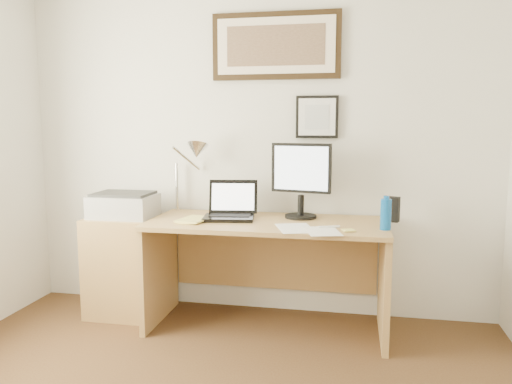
% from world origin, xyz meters
% --- Properties ---
extents(wall_back, '(3.50, 0.02, 2.50)m').
position_xyz_m(wall_back, '(0.00, 2.00, 1.25)').
color(wall_back, silver).
rests_on(wall_back, ground).
extents(side_cabinet, '(0.50, 0.40, 0.73)m').
position_xyz_m(side_cabinet, '(-0.92, 1.68, 0.36)').
color(side_cabinet, '#A07843').
rests_on(side_cabinet, floor).
extents(water_bottle, '(0.07, 0.07, 0.19)m').
position_xyz_m(water_bottle, '(0.92, 1.51, 0.85)').
color(water_bottle, '#0C53A8').
rests_on(water_bottle, desk).
extents(bottle_cap, '(0.03, 0.03, 0.02)m').
position_xyz_m(bottle_cap, '(0.92, 1.51, 0.95)').
color(bottle_cap, '#0C53A8').
rests_on(bottle_cap, water_bottle).
extents(speaker, '(0.09, 0.08, 0.17)m').
position_xyz_m(speaker, '(0.98, 1.78, 0.83)').
color(speaker, black).
rests_on(speaker, desk).
extents(paper_sheet_a, '(0.30, 0.35, 0.00)m').
position_xyz_m(paper_sheet_a, '(0.36, 1.44, 0.75)').
color(paper_sheet_a, white).
rests_on(paper_sheet_a, desk).
extents(paper_sheet_b, '(0.26, 0.32, 0.00)m').
position_xyz_m(paper_sheet_b, '(0.54, 1.37, 0.75)').
color(paper_sheet_b, white).
rests_on(paper_sheet_b, desk).
extents(sticky_pad, '(0.09, 0.09, 0.01)m').
position_xyz_m(sticky_pad, '(0.69, 1.41, 0.76)').
color(sticky_pad, '#EADE6F').
rests_on(sticky_pad, desk).
extents(marker_pen, '(0.14, 0.06, 0.02)m').
position_xyz_m(marker_pen, '(0.57, 1.48, 0.76)').
color(marker_pen, white).
rests_on(marker_pen, desk).
extents(book, '(0.22, 0.27, 0.02)m').
position_xyz_m(book, '(-0.42, 1.56, 0.76)').
color(book, '#E8DA6D').
rests_on(book, desk).
extents(desk, '(1.60, 0.70, 0.75)m').
position_xyz_m(desk, '(0.15, 1.72, 0.51)').
color(desk, '#A07843').
rests_on(desk, floor).
extents(laptop, '(0.37, 0.34, 0.26)m').
position_xyz_m(laptop, '(-0.12, 1.69, 0.81)').
color(laptop, black).
rests_on(laptop, desk).
extents(lcd_monitor, '(0.42, 0.22, 0.52)m').
position_xyz_m(lcd_monitor, '(0.36, 1.79, 1.04)').
color(lcd_monitor, black).
rests_on(lcd_monitor, desk).
extents(printer, '(0.44, 0.34, 0.18)m').
position_xyz_m(printer, '(-0.92, 1.70, 0.82)').
color(printer, '#A8A8AB').
rests_on(printer, side_cabinet).
extents(desk_lamp, '(0.29, 0.27, 0.53)m').
position_xyz_m(desk_lamp, '(-0.41, 1.81, 1.19)').
color(desk_lamp, silver).
rests_on(desk_lamp, desk).
extents(picture_large, '(0.92, 0.04, 0.47)m').
position_xyz_m(picture_large, '(0.15, 1.97, 1.95)').
color(picture_large, black).
rests_on(picture_large, wall_back).
extents(picture_small, '(0.30, 0.03, 0.30)m').
position_xyz_m(picture_small, '(0.45, 1.97, 1.45)').
color(picture_small, black).
rests_on(picture_small, wall_back).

